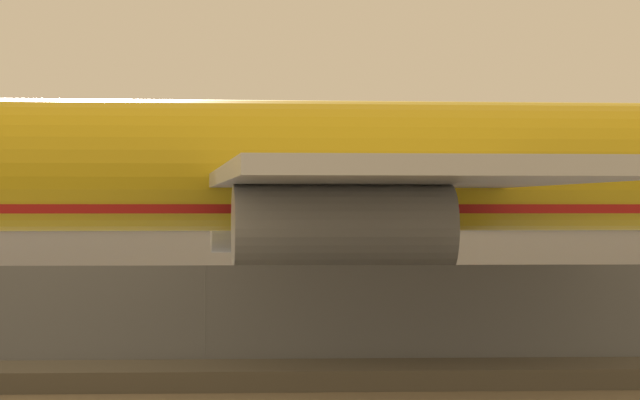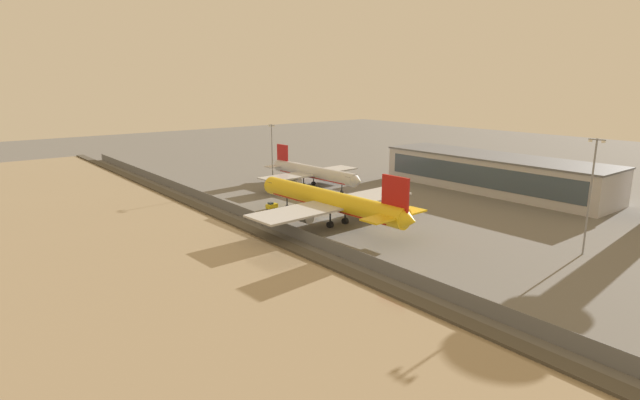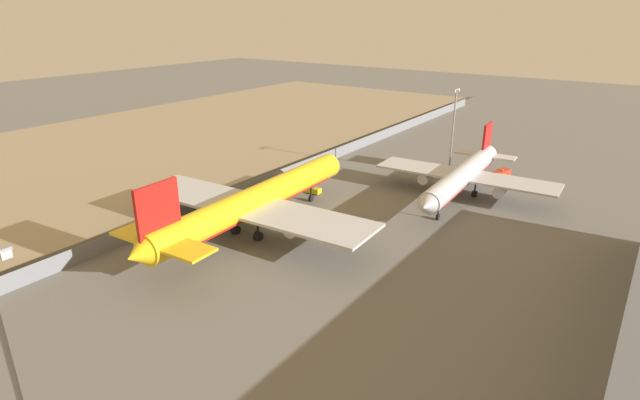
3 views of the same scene
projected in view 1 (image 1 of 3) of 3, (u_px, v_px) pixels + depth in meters
ground_plane at (212, 322)px, 57.35m from camera, size 500.00×500.00×0.00m
shoreline_seawall at (202, 376)px, 36.89m from camera, size 320.00×3.00×0.50m
perimeter_fence at (205, 316)px, 41.39m from camera, size 280.00×0.10×2.77m
cargo_jet_yellow at (308, 171)px, 55.83m from camera, size 53.99×46.59×14.90m
terminal_building at (303, 191)px, 121.84m from camera, size 74.06×20.39×11.33m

